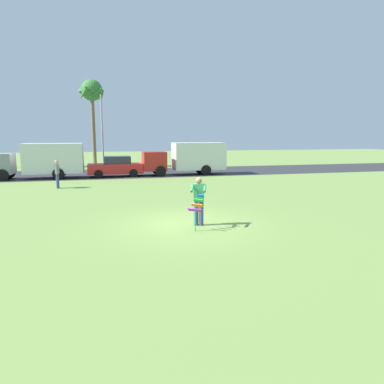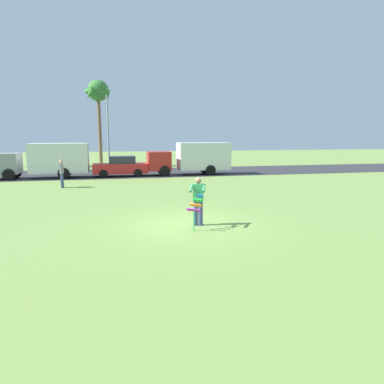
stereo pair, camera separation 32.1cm
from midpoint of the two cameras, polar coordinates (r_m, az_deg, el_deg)
ground_plane at (r=12.48m, az=-0.18°, el=-5.39°), size 120.00×120.00×0.00m
road_strip at (r=30.18m, az=-7.55°, el=3.22°), size 120.00×8.00×0.01m
person_kite_flyer at (r=12.12m, az=1.77°, el=-1.23°), size 0.68×0.75×1.73m
kite_held at (r=11.56m, az=1.45°, el=-2.44°), size 0.67×0.72×1.20m
parked_truck_grey_van at (r=27.98m, az=-22.55°, el=5.01°), size 6.73×2.19×2.62m
parked_car_red at (r=27.61m, az=-11.45°, el=4.16°), size 4.23×1.89×1.60m
parked_truck_red_cab at (r=28.29m, az=0.59°, el=5.76°), size 6.71×2.15×2.62m
palm_tree_right_near at (r=36.88m, az=-15.09°, el=15.40°), size 2.58×2.71×8.71m
streetlight_pole at (r=34.55m, az=-13.55°, el=10.44°), size 0.24×1.65×7.00m
person_walker_near at (r=22.50m, az=-20.49°, el=3.03°), size 0.22×0.57×1.73m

